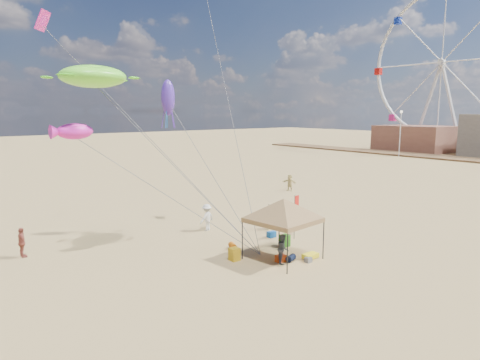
# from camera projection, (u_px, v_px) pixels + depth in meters

# --- Properties ---
(ground) EXTENTS (280.00, 280.00, 0.00)m
(ground) POSITION_uv_depth(u_px,v_px,m) (273.00, 256.00, 24.57)
(ground) COLOR tan
(ground) RESTS_ON ground
(canopy_tent) EXTENTS (6.38, 6.38, 3.96)m
(canopy_tent) POSITION_uv_depth(u_px,v_px,m) (284.00, 201.00, 23.55)
(canopy_tent) COLOR black
(canopy_tent) RESTS_ON ground
(feather_flag) EXTENTS (0.44, 0.09, 2.87)m
(feather_flag) POSITION_uv_depth(u_px,v_px,m) (296.00, 209.00, 27.69)
(feather_flag) COLOR black
(feather_flag) RESTS_ON ground
(cooler_red) EXTENTS (0.54, 0.38, 0.38)m
(cooler_red) POSITION_uv_depth(u_px,v_px,m) (281.00, 258.00, 23.59)
(cooler_red) COLOR #BB3A0F
(cooler_red) RESTS_ON ground
(cooler_blue) EXTENTS (0.54, 0.38, 0.38)m
(cooler_blue) POSITION_uv_depth(u_px,v_px,m) (271.00, 234.00, 28.20)
(cooler_blue) COLOR #13519A
(cooler_blue) RESTS_ON ground
(bag_navy) EXTENTS (0.69, 0.54, 0.36)m
(bag_navy) POSITION_uv_depth(u_px,v_px,m) (291.00, 258.00, 23.70)
(bag_navy) COLOR black
(bag_navy) RESTS_ON ground
(bag_orange) EXTENTS (0.54, 0.69, 0.36)m
(bag_orange) POSITION_uv_depth(u_px,v_px,m) (233.00, 246.00, 25.83)
(bag_orange) COLOR #C55B0A
(bag_orange) RESTS_ON ground
(chair_green) EXTENTS (0.50, 0.50, 0.70)m
(chair_green) POSITION_uv_depth(u_px,v_px,m) (285.00, 241.00, 26.31)
(chair_green) COLOR #297D16
(chair_green) RESTS_ON ground
(chair_yellow) EXTENTS (0.50, 0.50, 0.70)m
(chair_yellow) POSITION_uv_depth(u_px,v_px,m) (234.00, 254.00, 23.79)
(chair_yellow) COLOR gold
(chair_yellow) RESTS_ON ground
(crate_grey) EXTENTS (0.34, 0.30, 0.28)m
(crate_grey) POSITION_uv_depth(u_px,v_px,m) (308.00, 260.00, 23.51)
(crate_grey) COLOR slate
(crate_grey) RESTS_ON ground
(beach_cart) EXTENTS (0.90, 0.50, 0.24)m
(beach_cart) POSITION_uv_depth(u_px,v_px,m) (310.00, 256.00, 24.02)
(beach_cart) COLOR yellow
(beach_cart) RESTS_ON ground
(person_near_a) EXTENTS (0.80, 0.68, 1.86)m
(person_near_a) POSITION_uv_depth(u_px,v_px,m) (269.00, 217.00, 29.86)
(person_near_a) COLOR tan
(person_near_a) RESTS_ON ground
(person_near_b) EXTENTS (0.99, 1.00, 1.62)m
(person_near_b) POSITION_uv_depth(u_px,v_px,m) (283.00, 249.00, 23.30)
(person_near_b) COLOR #3B4551
(person_near_b) RESTS_ON ground
(person_near_c) EXTENTS (1.34, 0.98, 1.86)m
(person_near_c) POSITION_uv_depth(u_px,v_px,m) (207.00, 217.00, 29.64)
(person_near_c) COLOR silver
(person_near_c) RESTS_ON ground
(person_far_a) EXTENTS (0.49, 1.03, 1.72)m
(person_far_a) POSITION_uv_depth(u_px,v_px,m) (22.00, 243.00, 24.20)
(person_far_a) COLOR #A24D3E
(person_far_a) RESTS_ON ground
(person_far_c) EXTENTS (0.95, 1.69, 1.74)m
(person_far_c) POSITION_uv_depth(u_px,v_px,m) (290.00, 182.00, 44.51)
(person_far_c) COLOR tan
(person_far_c) RESTS_ON ground
(building_north) EXTENTS (10.00, 14.00, 5.20)m
(building_north) POSITION_uv_depth(u_px,v_px,m) (415.00, 138.00, 88.46)
(building_north) COLOR #8C5947
(building_north) RESTS_ON ground
(lamp_north) EXTENTS (0.50, 0.50, 8.25)m
(lamp_north) POSITION_uv_depth(u_px,v_px,m) (401.00, 126.00, 77.54)
(lamp_north) COLOR silver
(lamp_north) RESTS_ON ground
(ferris_wheel) EXTENTS (1.27, 30.81, 33.08)m
(ferris_wheel) POSITION_uv_depth(u_px,v_px,m) (441.00, 70.00, 87.80)
(ferris_wheel) COLOR silver
(ferris_wheel) RESTS_ON ground
(turtle_kite) EXTENTS (4.24, 3.90, 1.14)m
(turtle_kite) POSITION_uv_depth(u_px,v_px,m) (93.00, 77.00, 21.96)
(turtle_kite) COLOR #73FF33
(turtle_kite) RESTS_ON ground
(fish_kite) EXTENTS (1.92, 1.08, 0.82)m
(fish_kite) POSITION_uv_depth(u_px,v_px,m) (75.00, 131.00, 21.90)
(fish_kite) COLOR #F321BC
(fish_kite) RESTS_ON ground
(squid_kite) EXTENTS (1.05, 1.05, 2.32)m
(squid_kite) POSITION_uv_depth(u_px,v_px,m) (168.00, 98.00, 28.19)
(squid_kite) COLOR #512CAC
(squid_kite) RESTS_ON ground
(stunt_kite_pink) EXTENTS (1.27, 1.37, 1.19)m
(stunt_kite_pink) POSITION_uv_depth(u_px,v_px,m) (43.00, 21.00, 26.67)
(stunt_kite_pink) COLOR #FF22A3
(stunt_kite_pink) RESTS_ON ground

